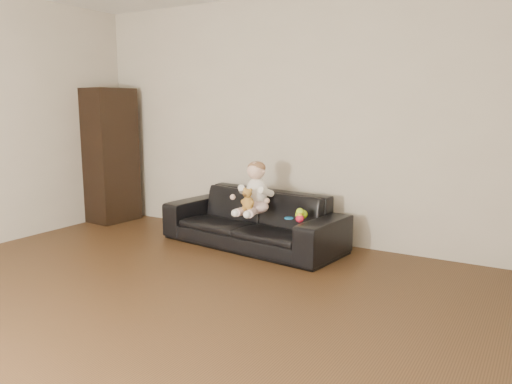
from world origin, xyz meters
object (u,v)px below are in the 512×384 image
Objects in this scene: cabinet at (111,156)px; toy_rattle at (300,218)px; baby at (255,191)px; toy_green at (301,215)px; toy_blue_disc at (289,218)px; teddy_bear at (248,199)px; sofa at (252,219)px.

toy_rattle is at bearing -2.27° from cabinet.
baby is (2.23, -0.21, -0.22)m from cabinet.
toy_green reaches higher than toy_blue_disc.
teddy_bear is at bearing -161.89° from toy_green.
teddy_bear reaches higher than toy_blue_disc.
toy_blue_disc is at bearing -0.76° from cabinet.
sofa is 0.52m from toy_blue_disc.
baby is at bearing 167.97° from toy_rattle.
toy_rattle is (0.04, -0.12, -0.01)m from toy_green.
baby reaches higher than toy_rattle.
cabinet is 2.83m from toy_rattle.
baby is 0.17m from teddy_bear.
baby is 0.46m from toy_blue_disc.
toy_rattle is (0.55, -0.12, -0.20)m from baby.
toy_blue_disc is at bearing -8.48° from sofa.
toy_rattle is (0.54, 0.04, -0.13)m from teddy_bear.
toy_blue_disc is (0.40, -0.03, -0.23)m from baby.
toy_rattle is 0.18m from toy_blue_disc.
sofa is 2.20m from cabinet.
toy_rattle is at bearing -20.81° from baby.
baby is 0.60m from toy_rattle.
toy_blue_disc is (2.62, -0.24, -0.45)m from cabinet.
toy_blue_disc is at bearing 150.82° from toy_rattle.
cabinet is 11.97× the size of toy_green.
toy_rattle reaches higher than toy_blue_disc.
sofa is 8.88× the size of teddy_bear.
cabinet is at bearing 173.32° from toy_rattle.
baby is at bearing -40.52° from sofa.
toy_green reaches higher than toy_rattle.
cabinet is at bearing 174.82° from toy_blue_disc.
toy_green is at bearing 0.16° from cabinet.
teddy_bear is 1.57× the size of toy_green.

